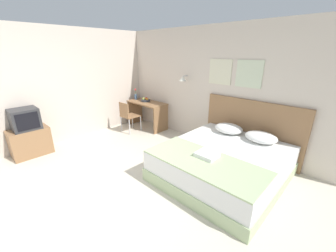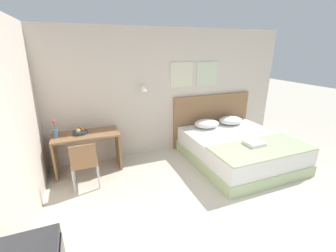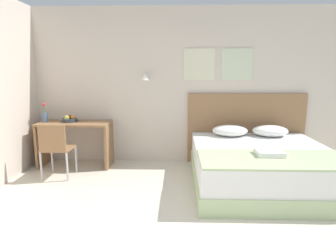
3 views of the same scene
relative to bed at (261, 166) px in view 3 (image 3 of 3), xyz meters
The scene contains 11 objects.
wall_back 1.94m from the bed, 136.11° to the left, with size 5.74×0.31×2.65m.
bed is the anchor object (origin of this frame).
headboard 1.12m from the bed, 90.00° to the left, with size 2.01×0.06×1.21m.
pillow_left 0.89m from the bed, 113.44° to the left, with size 0.57×0.47×0.18m.
pillow_right 0.89m from the bed, 66.56° to the left, with size 0.57×0.47×0.18m.
throw_blanket 0.66m from the bed, 90.00° to the right, with size 1.84×0.83×0.02m.
folded_towel_near_foot 0.56m from the bed, 95.27° to the right, with size 0.32×0.29×0.06m.
desk 3.01m from the bed, 165.17° to the left, with size 1.18×0.56×0.75m.
desk_chair 3.00m from the bed, behind, with size 0.43×0.43×0.83m.
fruit_bowl 3.14m from the bed, 164.97° to the left, with size 0.26×0.26×0.12m.
flower_vase 3.52m from the bed, 167.36° to the left, with size 0.08×0.08×0.32m.
Camera 3 is at (-0.01, -2.20, 1.60)m, focal length 32.00 mm.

